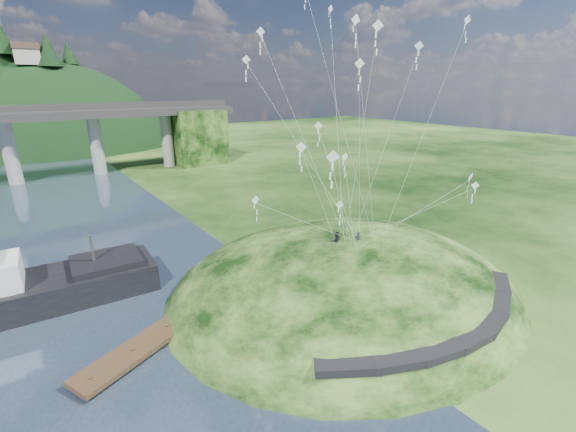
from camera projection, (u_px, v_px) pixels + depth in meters
ground at (291, 324)px, 31.90m from camera, size 320.00×320.00×0.00m
grass_hill at (344, 300)px, 38.34m from camera, size 36.00×32.00×13.00m
footpath at (453, 328)px, 27.86m from camera, size 22.29×5.84×0.83m
work_barge at (14, 291)px, 33.11m from camera, size 22.53×7.40×7.77m
wooden_dock at (168, 328)px, 30.52m from camera, size 15.14×8.52×1.11m
kite_flyers at (341, 231)px, 35.65m from camera, size 2.80×1.87×1.90m
kite_swarm at (348, 103)px, 32.07m from camera, size 18.59×17.04×20.12m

